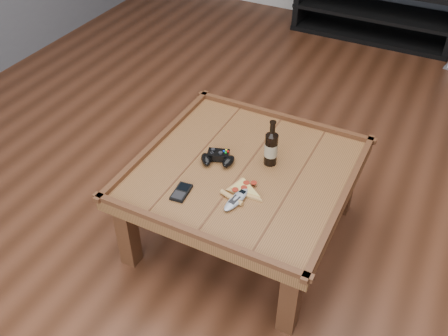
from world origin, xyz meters
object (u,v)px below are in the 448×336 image
at_px(media_console, 376,9).
at_px(pizza_slice, 242,190).
at_px(coffee_table, 244,178).
at_px(game_controller, 218,158).
at_px(remote_control, 236,199).
at_px(beer_bottle, 271,147).
at_px(smartphone, 181,192).

xyz_separation_m(media_console, pizza_slice, (0.06, -2.90, 0.21)).
bearing_deg(coffee_table, media_console, 90.00).
distance_m(game_controller, pizza_slice, 0.24).
bearing_deg(media_console, coffee_table, -90.00).
bearing_deg(remote_control, beer_bottle, 93.16).
xyz_separation_m(coffee_table, smartphone, (-0.18, -0.29, 0.07)).
relative_size(media_console, game_controller, 7.92).
bearing_deg(game_controller, beer_bottle, 6.01).
bearing_deg(media_console, beer_bottle, -88.00).
bearing_deg(coffee_table, game_controller, -175.81).
bearing_deg(smartphone, media_console, 80.63).
bearing_deg(coffee_table, remote_control, -73.74).
bearing_deg(pizza_slice, media_console, 106.85).
relative_size(media_console, remote_control, 7.74).
distance_m(media_console, beer_bottle, 2.67).
xyz_separation_m(game_controller, remote_control, (0.20, -0.21, -0.01)).
xyz_separation_m(coffee_table, remote_control, (0.07, -0.22, 0.07)).
relative_size(media_console, smartphone, 11.18).
distance_m(pizza_slice, remote_control, 0.07).
xyz_separation_m(game_controller, pizza_slice, (0.20, -0.14, -0.02)).
distance_m(media_console, remote_control, 2.98).
height_order(beer_bottle, remote_control, beer_bottle).
bearing_deg(pizza_slice, game_controller, 160.20).
distance_m(game_controller, smartphone, 0.28).
bearing_deg(game_controller, pizza_slice, -54.12).
xyz_separation_m(pizza_slice, remote_control, (0.00, -0.07, 0.00)).
relative_size(pizza_slice, remote_control, 1.40).
distance_m(coffee_table, remote_control, 0.24).
bearing_deg(media_console, pizza_slice, -88.81).
distance_m(beer_bottle, smartphone, 0.48).
relative_size(pizza_slice, smartphone, 2.02).
bearing_deg(smartphone, coffee_table, 51.91).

